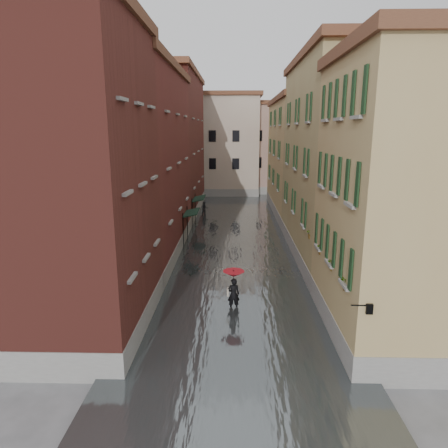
# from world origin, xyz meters

# --- Properties ---
(ground) EXTENTS (120.00, 120.00, 0.00)m
(ground) POSITION_xyz_m (0.00, 0.00, 0.00)
(ground) COLOR #5A5A5D
(ground) RESTS_ON ground
(floodwater) EXTENTS (10.00, 60.00, 0.20)m
(floodwater) POSITION_xyz_m (0.00, 13.00, 0.10)
(floodwater) COLOR #4A5052
(floodwater) RESTS_ON ground
(building_left_near) EXTENTS (6.00, 8.00, 13.00)m
(building_left_near) POSITION_xyz_m (-7.00, -2.00, 6.50)
(building_left_near) COLOR maroon
(building_left_near) RESTS_ON ground
(building_left_mid) EXTENTS (6.00, 14.00, 12.50)m
(building_left_mid) POSITION_xyz_m (-7.00, 9.00, 6.25)
(building_left_mid) COLOR #5B251C
(building_left_mid) RESTS_ON ground
(building_left_far) EXTENTS (6.00, 16.00, 14.00)m
(building_left_far) POSITION_xyz_m (-7.00, 24.00, 7.00)
(building_left_far) COLOR maroon
(building_left_far) RESTS_ON ground
(building_right_near) EXTENTS (6.00, 8.00, 11.50)m
(building_right_near) POSITION_xyz_m (7.00, -2.00, 5.75)
(building_right_near) COLOR tan
(building_right_near) RESTS_ON ground
(building_right_mid) EXTENTS (6.00, 14.00, 13.00)m
(building_right_mid) POSITION_xyz_m (7.00, 9.00, 6.50)
(building_right_mid) COLOR tan
(building_right_mid) RESTS_ON ground
(building_right_far) EXTENTS (6.00, 16.00, 11.50)m
(building_right_far) POSITION_xyz_m (7.00, 24.00, 5.75)
(building_right_far) COLOR tan
(building_right_far) RESTS_ON ground
(building_end_cream) EXTENTS (12.00, 9.00, 13.00)m
(building_end_cream) POSITION_xyz_m (-3.00, 38.00, 6.50)
(building_end_cream) COLOR beige
(building_end_cream) RESTS_ON ground
(building_end_pink) EXTENTS (10.00, 9.00, 12.00)m
(building_end_pink) POSITION_xyz_m (6.00, 40.00, 6.00)
(building_end_pink) COLOR #A67F75
(building_end_pink) RESTS_ON ground
(awning_near) EXTENTS (1.09, 2.73, 2.80)m
(awning_near) POSITION_xyz_m (-3.49, 11.74, 2.46)
(awning_near) COLOR black
(awning_near) RESTS_ON ground
(awning_far) EXTENTS (1.09, 2.98, 2.80)m
(awning_far) POSITION_xyz_m (-3.49, 18.24, 2.47)
(awning_far) COLOR black
(awning_far) RESTS_ON ground
(wall_lantern) EXTENTS (0.71, 0.22, 0.35)m
(wall_lantern) POSITION_xyz_m (4.33, -6.00, 3.01)
(wall_lantern) COLOR black
(wall_lantern) RESTS_ON ground
(window_planters) EXTENTS (0.59, 8.04, 0.84)m
(window_planters) POSITION_xyz_m (4.12, -0.84, 3.51)
(window_planters) COLOR #984031
(window_planters) RESTS_ON ground
(pedestrian_main) EXTENTS (1.07, 1.07, 2.06)m
(pedestrian_main) POSITION_xyz_m (-0.16, 0.03, 1.31)
(pedestrian_main) COLOR black
(pedestrian_main) RESTS_ON ground
(pedestrian_far) EXTENTS (0.91, 0.82, 1.53)m
(pedestrian_far) POSITION_xyz_m (-3.22, 22.25, 0.76)
(pedestrian_far) COLOR black
(pedestrian_far) RESTS_ON ground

